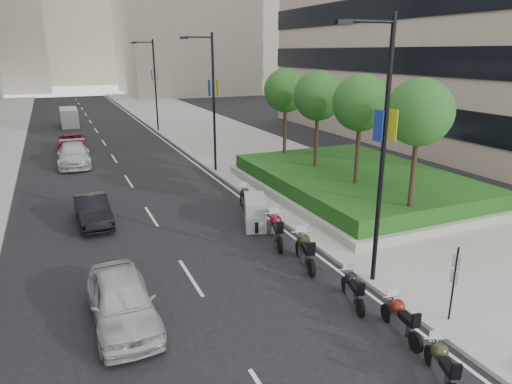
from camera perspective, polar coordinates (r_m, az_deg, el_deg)
ground at (r=14.24m, az=2.54°, el=-16.33°), size 160.00×160.00×0.00m
sidewalk_right at (r=43.76m, az=-4.37°, el=6.88°), size 10.00×100.00×0.15m
lane_edge at (r=42.34m, az=-11.17°, el=6.16°), size 0.12×100.00×0.01m
lane_centre at (r=41.53m, az=-18.19°, el=5.42°), size 0.12×100.00×0.01m
building_cream_centre at (r=131.28m, az=-22.10°, el=20.88°), size 30.00×24.00×38.00m
planter at (r=26.77m, az=12.30°, el=0.48°), size 10.00×14.00×0.40m
hedge at (r=26.61m, az=12.38°, el=1.72°), size 9.40×13.40×0.80m
tree_0 at (r=20.28m, az=19.74°, el=9.29°), size 2.80×2.80×6.30m
tree_1 at (r=23.32m, az=12.96°, el=10.76°), size 2.80×2.80×6.30m
tree_2 at (r=26.62m, az=7.76°, el=11.78°), size 2.80×2.80×6.30m
tree_3 at (r=30.09m, az=3.71°, el=12.50°), size 2.80×2.80×6.30m
lamp_post_0 at (r=15.25m, az=15.25°, el=6.02°), size 2.34×0.45×9.00m
lamp_post_1 at (r=30.27m, az=-5.60°, el=11.80°), size 2.34×0.45×9.00m
lamp_post_2 at (r=47.64m, az=-12.69°, el=13.41°), size 2.34×0.45×9.00m
parking_sign at (r=14.77m, az=23.52°, el=-10.07°), size 0.06×0.32×2.50m
motorcycle_0 at (r=12.76m, az=22.23°, el=-19.38°), size 0.92×1.87×0.98m
motorcycle_1 at (r=14.16m, az=17.62°, el=-14.81°), size 0.69×2.06×1.03m
motorcycle_2 at (r=15.36m, az=11.98°, el=-11.69°), size 0.81×1.98×1.01m
motorcycle_3 at (r=17.54m, az=6.13°, el=-7.23°), size 0.90×2.36×1.20m
motorcycle_4 at (r=19.38m, az=2.58°, el=-4.70°), size 0.99×2.35×1.20m
motorcycle_5 at (r=21.27m, az=-0.12°, el=-2.53°), size 1.64×2.44×1.37m
motorcycle_6 at (r=23.46m, az=-1.26°, el=-0.85°), size 0.75×2.25×1.12m
car_a at (r=14.49m, az=-16.40°, el=-12.90°), size 1.86×4.51×1.53m
car_b at (r=22.91m, az=-19.72°, el=-2.17°), size 1.55×4.08×1.33m
car_c at (r=35.29m, az=-21.83°, el=4.35°), size 2.33×5.38×1.54m
car_d at (r=41.00m, az=-21.98°, el=5.80°), size 2.36×4.75×1.30m
delivery_van at (r=54.26m, az=-22.30°, el=8.54°), size 1.76×4.58×1.92m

